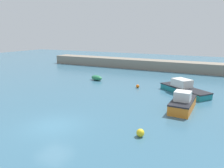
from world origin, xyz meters
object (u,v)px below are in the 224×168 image
mooring_buoy_yellow (140,133)px  mooring_buoy_orange (138,86)px  motorboat_grey_hull (184,88)px  cabin_cruiser_white (183,103)px  dinghy_near_pier (97,78)px

mooring_buoy_yellow → mooring_buoy_orange: mooring_buoy_yellow is taller
motorboat_grey_hull → cabin_cruiser_white: cabin_cruiser_white is taller
mooring_buoy_orange → dinghy_near_pier: bearing=166.9°
mooring_buoy_yellow → mooring_buoy_orange: bearing=111.1°
mooring_buoy_yellow → mooring_buoy_orange: (-4.91, 12.76, -0.05)m
dinghy_near_pier → cabin_cruiser_white: bearing=168.5°
cabin_cruiser_white → mooring_buoy_yellow: cabin_cruiser_white is taller
cabin_cruiser_white → mooring_buoy_orange: size_ratio=10.22×
cabin_cruiser_white → dinghy_near_pier: (-13.68, 7.61, -0.28)m
cabin_cruiser_white → mooring_buoy_orange: 8.87m
dinghy_near_pier → mooring_buoy_yellow: bearing=147.4°
dinghy_near_pier → mooring_buoy_orange: (7.12, -1.65, -0.14)m
cabin_cruiser_white → mooring_buoy_yellow: size_ratio=8.19×
mooring_buoy_yellow → motorboat_grey_hull: bearing=86.5°
motorboat_grey_hull → dinghy_near_pier: size_ratio=2.75×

